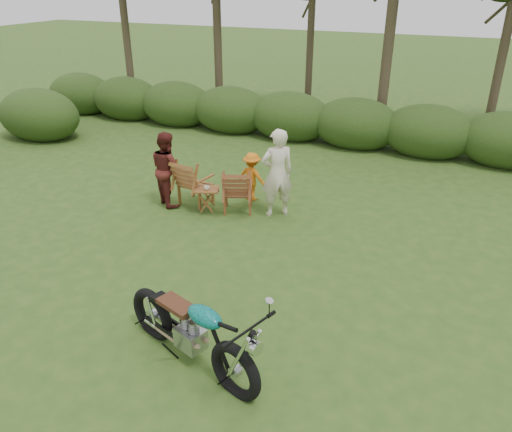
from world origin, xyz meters
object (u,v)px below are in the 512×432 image
at_px(cup, 207,188).
at_px(adult_a, 276,215).
at_px(lawn_chair_left, 197,203).
at_px(child, 252,199).
at_px(lawn_chair_right, 238,211).
at_px(adult_b, 170,203).
at_px(motorcycle, 192,360).
at_px(side_table, 207,200).

bearing_deg(cup, adult_a, 20.63).
relative_size(lawn_chair_left, child, 0.94).
relative_size(lawn_chair_right, adult_b, 0.61).
relative_size(motorcycle, lawn_chair_left, 2.20).
bearing_deg(child, adult_a, 155.86).
distance_m(motorcycle, cup, 4.47).
relative_size(adult_b, child, 1.47).
distance_m(lawn_chair_left, adult_b, 0.58).
bearing_deg(motorcycle, cup, 134.86).
relative_size(motorcycle, adult_b, 1.41).
bearing_deg(motorcycle, adult_a, 116.43).
xyz_separation_m(side_table, adult_b, (-0.98, 0.09, -0.27)).
distance_m(cup, adult_a, 1.55).
xyz_separation_m(motorcycle, lawn_chair_right, (-1.39, 4.36, 0.00)).
distance_m(lawn_chair_right, child, 0.65).
height_order(motorcycle, cup, motorcycle).
bearing_deg(motorcycle, adult_b, 144.55).
height_order(motorcycle, child, motorcycle).
height_order(lawn_chair_right, adult_b, adult_b).
bearing_deg(adult_a, side_table, -20.70).
bearing_deg(lawn_chair_right, adult_a, 168.22).
xyz_separation_m(adult_b, child, (1.57, 0.89, 0.00)).
bearing_deg(lawn_chair_right, side_table, 8.25).
distance_m(side_table, adult_a, 1.48).
bearing_deg(lawn_chair_left, lawn_chair_right, -171.10).
xyz_separation_m(lawn_chair_left, adult_b, (-0.53, -0.23, 0.00)).
bearing_deg(motorcycle, lawn_chair_right, 126.88).
relative_size(cup, adult_a, 0.06).
bearing_deg(cup, side_table, 123.73).
bearing_deg(adult_a, child, -72.41).
distance_m(motorcycle, adult_a, 4.53).
distance_m(lawn_chair_right, adult_a, 0.83).
height_order(lawn_chair_right, child, child).
relative_size(motorcycle, cup, 19.65).
xyz_separation_m(motorcycle, side_table, (-1.95, 4.04, 0.27)).
xyz_separation_m(motorcycle, adult_b, (-2.93, 4.12, 0.00)).
relative_size(lawn_chair_right, lawn_chair_left, 0.95).
relative_size(lawn_chair_left, side_table, 1.91).
bearing_deg(cup, lawn_chair_left, 142.81).
xyz_separation_m(lawn_chair_left, cup, (0.48, -0.36, 0.58)).
bearing_deg(side_table, lawn_chair_left, 144.76).
bearing_deg(adult_a, cup, -18.52).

